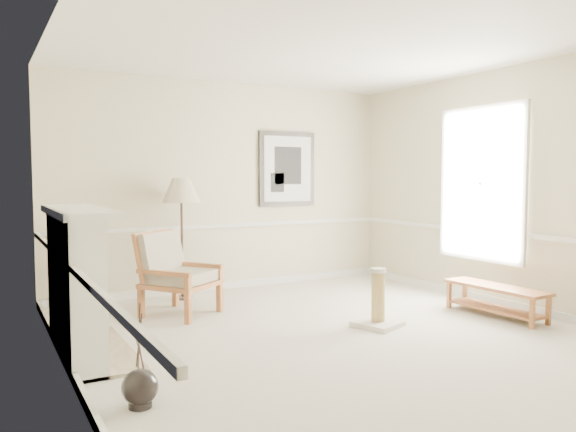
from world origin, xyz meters
The scene contains 8 objects.
ground centered at (0.00, 0.00, 0.00)m, with size 5.50×5.50×0.00m, color silver.
room centered at (0.14, 0.08, 1.87)m, with size 5.04×5.54×2.92m.
fireplace centered at (-2.34, 0.60, 0.64)m, with size 0.64×1.64×1.31m.
floor_vase centered at (-2.15, -0.79, 0.13)m, with size 0.25×0.25×0.73m.
armchair centered at (-1.13, 1.67, 0.51)m, with size 1.03×1.04×0.96m.
floor_lamp centered at (-0.78, 2.40, 1.37)m, with size 0.55×0.55×1.57m.
bench centered at (2.04, -0.22, 0.23)m, with size 0.43×1.24×0.35m.
scratching_post centered at (0.59, 0.08, 0.20)m, with size 0.56×0.56×0.62m.
Camera 1 is at (-3.09, -4.57, 1.58)m, focal length 35.00 mm.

